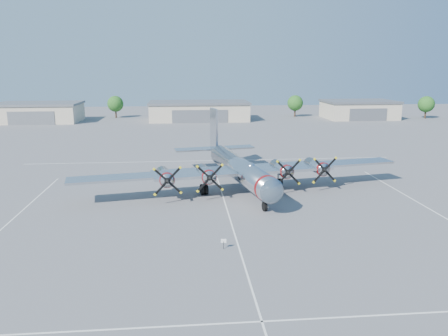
{
  "coord_description": "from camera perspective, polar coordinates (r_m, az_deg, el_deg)",
  "views": [
    {
      "loc": [
        -4.47,
        -45.37,
        15.07
      ],
      "look_at": [
        0.24,
        5.66,
        3.2
      ],
      "focal_mm": 35.0,
      "sensor_mm": 36.0,
      "label": 1
    }
  ],
  "objects": [
    {
      "name": "main_bomber_b29",
      "position": [
        55.93,
        1.78,
        -2.6
      ],
      "size": [
        45.41,
        35.04,
        9.06
      ],
      "primitive_type": null,
      "rotation": [
        0.0,
        0.0,
        0.18
      ],
      "color": "silver",
      "rests_on": "ground"
    },
    {
      "name": "ground",
      "position": [
        48.02,
        0.34,
        -5.25
      ],
      "size": [
        260.0,
        260.0,
        0.0
      ],
      "primitive_type": "plane",
      "color": "#5C5C5F",
      "rests_on": "ground"
    },
    {
      "name": "parking_lines",
      "position": [
        46.37,
        0.55,
        -5.92
      ],
      "size": [
        60.0,
        50.08,
        0.01
      ],
      "color": "silver",
      "rests_on": "ground"
    },
    {
      "name": "tree_west",
      "position": [
        137.35,
        -14.0,
        8.13
      ],
      "size": [
        4.8,
        4.8,
        6.64
      ],
      "color": "#382619",
      "rests_on": "ground"
    },
    {
      "name": "hangar_center",
      "position": [
        128.01,
        -3.28,
        7.48
      ],
      "size": [
        28.6,
        14.6,
        5.4
      ],
      "color": "#BAAC93",
      "rests_on": "ground"
    },
    {
      "name": "tree_east",
      "position": [
        138.18,
        9.28,
        8.37
      ],
      "size": [
        4.8,
        4.8,
        6.64
      ],
      "color": "#382619",
      "rests_on": "ground"
    },
    {
      "name": "info_placard",
      "position": [
        37.46,
        -0.06,
        -9.63
      ],
      "size": [
        0.47,
        0.08,
        0.9
      ],
      "rotation": [
        0.0,
        0.0,
        -0.1
      ],
      "color": "black",
      "rests_on": "ground"
    },
    {
      "name": "hangar_east",
      "position": [
        138.28,
        17.19,
        7.34
      ],
      "size": [
        20.6,
        14.6,
        5.4
      ],
      "color": "#BAAC93",
      "rests_on": "ground"
    },
    {
      "name": "hangar_west",
      "position": [
        134.2,
        -23.0,
        6.73
      ],
      "size": [
        22.6,
        14.6,
        5.4
      ],
      "color": "#BAAC93",
      "rests_on": "ground"
    },
    {
      "name": "tree_far_east",
      "position": [
        145.22,
        24.91,
        7.56
      ],
      "size": [
        4.8,
        4.8,
        6.64
      ],
      "color": "#382619",
      "rests_on": "ground"
    }
  ]
}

